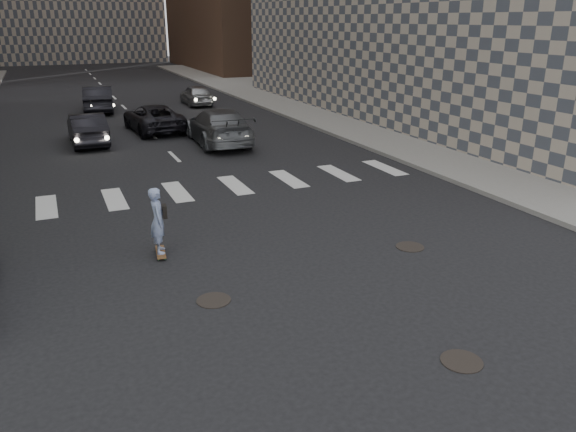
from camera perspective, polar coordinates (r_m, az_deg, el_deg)
name	(u,v)px	position (r m, az deg, el deg)	size (l,w,h in m)	color
ground	(329,308)	(11.23, 4.16, -9.34)	(160.00, 160.00, 0.00)	black
sidewalk_right	(392,112)	(34.89, 10.50, 10.34)	(13.00, 80.00, 0.15)	gray
manhole_a	(462,361)	(10.06, 17.22, -13.91)	(0.70, 0.70, 0.02)	black
manhole_b	(214,300)	(11.57, -7.56, -8.48)	(0.70, 0.70, 0.02)	black
manhole_c	(410,247)	(14.36, 12.28, -3.07)	(0.70, 0.70, 0.02)	black
skateboarder	(158,220)	(13.60, -13.04, -0.45)	(0.47, 0.87, 1.70)	brown
traffic_car_a	(87,129)	(27.13, -19.71, 8.35)	(1.49, 4.27, 1.41)	black
traffic_car_b	(218,126)	(25.84, -7.10, 9.03)	(2.23, 5.48, 1.59)	#595C60
traffic_car_c	(153,118)	(29.39, -13.52, 9.66)	(2.23, 4.84, 1.35)	black
traffic_car_d	(196,95)	(38.13, -9.29, 12.06)	(1.58, 3.93, 1.34)	#A3A5AA
traffic_car_e	(98,99)	(36.75, -18.72, 11.21)	(1.65, 4.73, 1.56)	black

